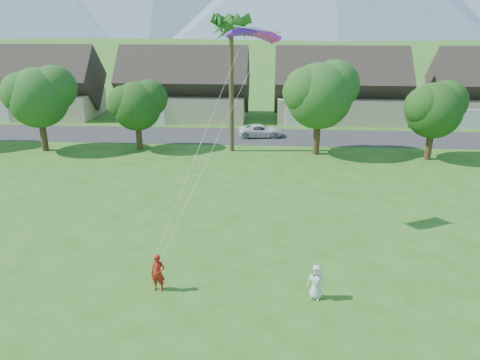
# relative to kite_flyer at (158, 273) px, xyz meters

# --- Properties ---
(ground) EXTENTS (500.00, 500.00, 0.00)m
(ground) POSITION_rel_kite_flyer_xyz_m (3.60, -4.56, -0.94)
(ground) COLOR #2D6019
(ground) RESTS_ON ground
(street) EXTENTS (90.00, 7.00, 0.01)m
(street) POSITION_rel_kite_flyer_xyz_m (3.60, 29.44, -0.94)
(street) COLOR #2D2D30
(street) RESTS_ON ground
(kite_flyer) EXTENTS (0.71, 0.48, 1.89)m
(kite_flyer) POSITION_rel_kite_flyer_xyz_m (0.00, 0.00, 0.00)
(kite_flyer) COLOR #9D1D12
(kite_flyer) RESTS_ON ground
(watcher) EXTENTS (0.98, 0.81, 1.72)m
(watcher) POSITION_rel_kite_flyer_xyz_m (7.54, -0.17, -0.08)
(watcher) COLOR silver
(watcher) RESTS_ON ground
(parked_car) EXTENTS (4.91, 2.69, 1.30)m
(parked_car) POSITION_rel_kite_flyer_xyz_m (4.24, 29.44, -0.29)
(parked_car) COLOR silver
(parked_car) RESTS_ON ground
(houses_row) EXTENTS (72.75, 8.19, 8.86)m
(houses_row) POSITION_rel_kite_flyer_xyz_m (4.09, 38.44, 2.50)
(houses_row) COLOR beige
(houses_row) RESTS_ON ground
(tree_row) EXTENTS (62.27, 6.67, 8.45)m
(tree_row) POSITION_rel_kite_flyer_xyz_m (2.46, 23.36, 3.94)
(tree_row) COLOR #47301C
(tree_row) RESTS_ON ground
(fan_palm) EXTENTS (3.00, 3.00, 13.80)m
(fan_palm) POSITION_rel_kite_flyer_xyz_m (1.60, 23.94, 10.86)
(fan_palm) COLOR #4C3D26
(fan_palm) RESTS_ON ground
(parafoil_kite) EXTENTS (3.16, 1.49, 0.50)m
(parafoil_kite) POSITION_rel_kite_flyer_xyz_m (4.21, 7.81, 10.72)
(parafoil_kite) COLOR #681AC4
(parafoil_kite) RESTS_ON ground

